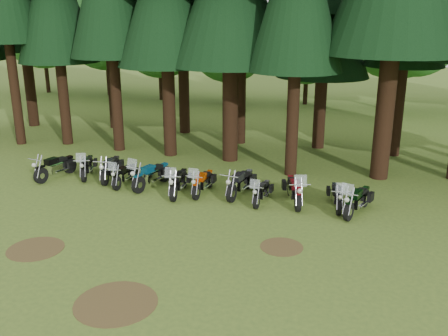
{
  "coord_description": "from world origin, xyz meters",
  "views": [
    {
      "loc": [
        7.08,
        -13.97,
        7.29
      ],
      "look_at": [
        1.14,
        5.0,
        1.0
      ],
      "focal_mm": 40.0,
      "sensor_mm": 36.0,
      "label": 1
    }
  ],
  "objects": [
    {
      "name": "motorcycle_0",
      "position": [
        -6.65,
        4.3,
        0.5
      ],
      "size": [
        0.65,
        2.39,
        0.98
      ],
      "rotation": [
        0.0,
        0.0,
        -0.21
      ],
      "color": "black",
      "rests_on": "ground"
    },
    {
      "name": "motorcycle_9",
      "position": [
        4.21,
        4.42,
        0.52
      ],
      "size": [
        1.12,
        2.44,
        1.57
      ],
      "rotation": [
        0.0,
        0.0,
        0.34
      ],
      "color": "black",
      "rests_on": "ground"
    },
    {
      "name": "decid_2",
      "position": [
        -10.43,
        24.78,
        4.95
      ],
      "size": [
        6.72,
        6.53,
        8.4
      ],
      "color": "black",
      "rests_on": "ground"
    },
    {
      "name": "motorcycle_10",
      "position": [
        5.86,
        4.45,
        0.45
      ],
      "size": [
        0.71,
        2.16,
        1.36
      ],
      "rotation": [
        0.0,
        0.0,
        0.21
      ],
      "color": "black",
      "rests_on": "ground"
    },
    {
      "name": "dirt_patch_1",
      "position": [
        4.5,
        0.5,
        0.01
      ],
      "size": [
        1.4,
        1.4,
        0.01
      ],
      "primitive_type": "cylinder",
      "color": "#4C3D1E",
      "rests_on": "ground"
    },
    {
      "name": "motorcycle_7",
      "position": [
        1.95,
        4.67,
        0.51
      ],
      "size": [
        0.51,
        2.44,
        0.99
      ],
      "rotation": [
        0.0,
        0.0,
        -0.15
      ],
      "color": "black",
      "rests_on": "ground"
    },
    {
      "name": "motorcycle_5",
      "position": [
        -0.51,
        4.0,
        0.51
      ],
      "size": [
        0.62,
        2.42,
        1.52
      ],
      "rotation": [
        0.0,
        0.0,
        0.13
      ],
      "color": "black",
      "rests_on": "ground"
    },
    {
      "name": "decid_1",
      "position": [
        -15.99,
        25.76,
        5.83
      ],
      "size": [
        7.91,
        7.69,
        9.88
      ],
      "color": "black",
      "rests_on": "ground"
    },
    {
      "name": "motorcycle_1",
      "position": [
        -5.4,
        4.9,
        0.48
      ],
      "size": [
        1.08,
        2.2,
        1.42
      ],
      "rotation": [
        0.0,
        0.0,
        0.37
      ],
      "color": "black",
      "rests_on": "ground"
    },
    {
      "name": "dirt_patch_2",
      "position": [
        1.0,
        -4.0,
        0.01
      ],
      "size": [
        2.2,
        2.2,
        0.01
      ],
      "primitive_type": "cylinder",
      "color": "#4C3D1E",
      "rests_on": "ground"
    },
    {
      "name": "motorcycle_6",
      "position": [
        0.4,
        4.4,
        0.47
      ],
      "size": [
        0.42,
        2.23,
        1.41
      ],
      "rotation": [
        0.0,
        0.0,
        -0.01
      ],
      "color": "black",
      "rests_on": "ground"
    },
    {
      "name": "motorcycle_2",
      "position": [
        -4.18,
        4.9,
        0.5
      ],
      "size": [
        0.62,
        2.37,
        0.97
      ],
      "rotation": [
        0.0,
        0.0,
        0.2
      ],
      "color": "black",
      "rests_on": "ground"
    },
    {
      "name": "motorcycle_11",
      "position": [
        6.64,
        4.08,
        0.51
      ],
      "size": [
        1.0,
        2.37,
        1.51
      ],
      "rotation": [
        0.0,
        0.0,
        -0.3
      ],
      "color": "black",
      "rests_on": "ground"
    },
    {
      "name": "decid_4",
      "position": [
        1.58,
        26.32,
        4.37
      ],
      "size": [
        5.93,
        5.76,
        7.41
      ],
      "color": "black",
      "rests_on": "ground"
    },
    {
      "name": "motorcycle_3",
      "position": [
        -3.23,
        4.39,
        0.44
      ],
      "size": [
        0.4,
        2.1,
        1.33
      ],
      "rotation": [
        0.0,
        0.0,
        0.02
      ],
      "color": "black",
      "rests_on": "ground"
    },
    {
      "name": "decid_5",
      "position": [
        8.29,
        25.71,
        6.23
      ],
      "size": [
        8.45,
        8.21,
        10.56
      ],
      "color": "black",
      "rests_on": "ground"
    },
    {
      "name": "motorcycle_8",
      "position": [
        2.97,
        4.12,
        0.42
      ],
      "size": [
        0.41,
        2.02,
        1.27
      ],
      "rotation": [
        0.0,
        0.0,
        -0.06
      ],
      "color": "black",
      "rests_on": "ground"
    },
    {
      "name": "decid_0",
      "position": [
        -22.1,
        25.26,
        5.9
      ],
      "size": [
        8.0,
        7.78,
        10.0
      ],
      "color": "black",
      "rests_on": "ground"
    },
    {
      "name": "dirt_patch_0",
      "position": [
        -3.0,
        -2.0,
        0.01
      ],
      "size": [
        1.8,
        1.8,
        0.01
      ],
      "primitive_type": "cylinder",
      "color": "#4C3D1E",
      "rests_on": "ground"
    },
    {
      "name": "motorcycle_4",
      "position": [
        -1.96,
        4.46,
        0.53
      ],
      "size": [
        0.92,
        2.49,
        1.58
      ],
      "rotation": [
        0.0,
        0.0,
        -0.25
      ],
      "color": "black",
      "rests_on": "ground"
    },
    {
      "name": "decid_3",
      "position": [
        -4.71,
        25.13,
        4.51
      ],
      "size": [
        6.12,
        5.95,
        7.65
      ],
      "color": "black",
      "rests_on": "ground"
    },
    {
      "name": "ground",
      "position": [
        0.0,
        0.0,
        0.0
      ],
      "size": [
        120.0,
        120.0,
        0.0
      ],
      "primitive_type": "plane",
      "color": "#466123",
      "rests_on": "ground"
    }
  ]
}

